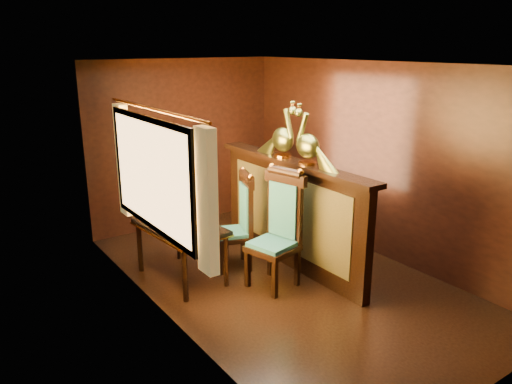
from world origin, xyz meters
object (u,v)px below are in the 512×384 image
chair_right (241,218)px  peacock_left (308,135)px  chair_left (280,224)px  dining_table (180,230)px  peacock_right (283,129)px

chair_right → peacock_left: size_ratio=1.80×
chair_left → peacock_left: (0.42, 0.04, 0.98)m
dining_table → peacock_left: peacock_left is taller
peacock_left → peacock_right: size_ratio=0.98×
dining_table → peacock_left: 1.85m
dining_table → peacock_left: bearing=-34.2°
chair_left → peacock_right: (0.42, 0.50, 0.99)m
chair_right → peacock_right: (0.54, -0.13, 1.07)m
chair_left → peacock_left: bearing=-7.8°
dining_table → chair_right: 0.78m
dining_table → chair_right: (0.77, -0.12, 0.04)m
chair_left → peacock_right: 1.18m
dining_table → peacock_right: peacock_right is taller
peacock_right → chair_left: bearing=-129.7°
chair_right → peacock_left: peacock_left is taller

